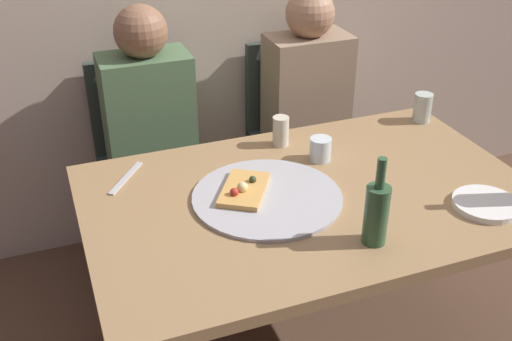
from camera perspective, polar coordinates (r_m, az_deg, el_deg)
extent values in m
cube|color=#99754C|center=(2.00, 5.13, -2.64)|extent=(1.45, 0.93, 0.04)
cylinder|color=#99754C|center=(2.39, -14.34, -8.04)|extent=(0.06, 0.06, 0.68)
cylinder|color=#99754C|center=(2.78, 13.69, -2.08)|extent=(0.06, 0.06, 0.68)
cylinder|color=#ADADB2|center=(1.95, 1.04, -2.49)|extent=(0.48, 0.48, 0.01)
cube|color=tan|center=(1.96, -1.12, -1.78)|extent=(0.23, 0.26, 0.02)
sphere|color=#EAD184|center=(1.93, -1.26, -1.58)|extent=(0.04, 0.04, 0.04)
sphere|color=#2D381E|center=(1.98, -0.31, -0.85)|extent=(0.02, 0.02, 0.02)
sphere|color=#B22D23|center=(1.91, -2.04, -2.04)|extent=(0.03, 0.03, 0.03)
cylinder|color=#2D5133|center=(1.75, 11.11, -4.10)|extent=(0.07, 0.07, 0.18)
cylinder|color=#2D5133|center=(1.68, 11.56, -0.25)|extent=(0.03, 0.03, 0.09)
cylinder|color=silver|center=(2.17, 6.01, 1.99)|extent=(0.08, 0.08, 0.08)
cylinder|color=#B7C6BC|center=(2.53, 15.24, 5.67)|extent=(0.07, 0.07, 0.12)
cylinder|color=beige|center=(2.26, 2.31, 3.68)|extent=(0.06, 0.06, 0.11)
cylinder|color=white|center=(2.04, 20.60, -2.95)|extent=(0.21, 0.21, 0.02)
cube|color=#B7B7BC|center=(2.11, -12.02, -0.68)|extent=(0.15, 0.19, 0.01)
cube|color=#2D3833|center=(2.67, -9.39, -0.19)|extent=(0.44, 0.44, 0.05)
cube|color=#2D3833|center=(2.75, -10.68, 5.83)|extent=(0.44, 0.04, 0.45)
cylinder|color=#2D3833|center=(2.68, -4.12, -5.78)|extent=(0.04, 0.04, 0.42)
cylinder|color=#2D3833|center=(2.62, -12.14, -7.37)|extent=(0.04, 0.04, 0.42)
cylinder|color=#2D3833|center=(2.99, -6.26, -1.80)|extent=(0.04, 0.04, 0.42)
cylinder|color=#2D3833|center=(2.94, -13.44, -3.13)|extent=(0.04, 0.04, 0.42)
cube|color=#2D3833|center=(2.87, 4.69, 2.33)|extent=(0.44, 0.44, 0.05)
cube|color=#2D3833|center=(2.94, 3.22, 7.92)|extent=(0.44, 0.04, 0.45)
cylinder|color=#2D3833|center=(2.92, 9.45, -2.83)|extent=(0.04, 0.04, 0.42)
cylinder|color=#2D3833|center=(2.77, 2.57, -4.36)|extent=(0.04, 0.04, 0.42)
cylinder|color=#2D3833|center=(3.21, 6.18, 0.57)|extent=(0.04, 0.04, 0.42)
cylinder|color=#2D3833|center=(3.07, -0.19, -0.64)|extent=(0.04, 0.04, 0.42)
cube|color=#4C6B47|center=(2.57, -9.96, 5.04)|extent=(0.36, 0.22, 0.52)
sphere|color=brown|center=(2.45, -10.69, 12.59)|extent=(0.21, 0.21, 0.21)
cylinder|color=black|center=(2.53, -6.75, -1.77)|extent=(0.12, 0.40, 0.12)
cylinder|color=black|center=(2.51, -10.28, -2.43)|extent=(0.12, 0.40, 0.12)
cylinder|color=black|center=(2.50, -5.26, -8.42)|extent=(0.11, 0.11, 0.45)
cylinder|color=black|center=(2.48, -8.86, -9.17)|extent=(0.11, 0.11, 0.45)
cube|color=#937A60|center=(2.78, 4.74, 7.28)|extent=(0.36, 0.22, 0.52)
sphere|color=#A87A5B|center=(2.66, 5.06, 14.35)|extent=(0.21, 0.21, 0.21)
cylinder|color=#3B3026|center=(2.76, 7.76, 0.98)|extent=(0.12, 0.40, 0.12)
cylinder|color=#3B3026|center=(2.70, 4.75, 0.41)|extent=(0.12, 0.40, 0.12)
cylinder|color=#3B3026|center=(2.73, 9.38, -5.06)|extent=(0.11, 0.11, 0.45)
cylinder|color=#3B3026|center=(2.67, 6.36, -5.79)|extent=(0.11, 0.11, 0.45)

